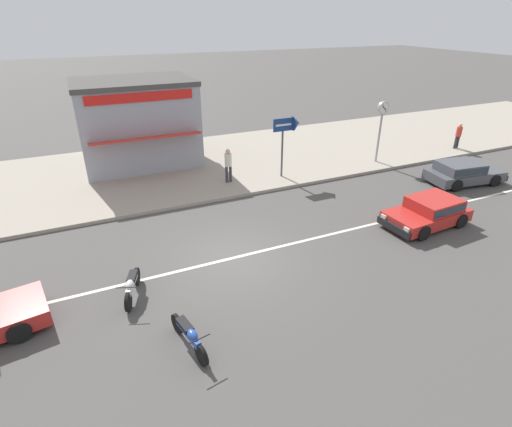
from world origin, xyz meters
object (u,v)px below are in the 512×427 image
Objects in this scene: hatchback_red_0 at (429,211)px; motorcycle_1 at (132,285)px; street_clock at (382,117)px; hatchback_dark_grey_1 at (463,172)px; shopfront_corner_warung at (137,122)px; arrow_signboard at (292,127)px; pedestrian_far_end at (458,134)px; pedestrian_mid_kerb at (228,163)px; motorcycle_2 at (189,335)px.

motorcycle_1 is (-11.68, 0.14, -0.17)m from hatchback_red_0.
hatchback_red_0 is 1.08× the size of street_clock.
motorcycle_1 is at bearing -171.44° from hatchback_dark_grey_1.
shopfront_corner_warung is (2.39, 12.00, 1.99)m from motorcycle_1.
arrow_signboard reaches higher than hatchback_dark_grey_1.
pedestrian_mid_kerb is at bearing 177.64° from pedestrian_far_end.
hatchback_red_0 and hatchback_dark_grey_1 have the same top height.
hatchback_dark_grey_1 is at bearing 18.45° from motorcycle_2.
pedestrian_far_end is (4.12, 4.01, 0.46)m from hatchback_dark_grey_1.
motorcycle_2 is 0.56× the size of street_clock.
hatchback_dark_grey_1 is at bearing -135.79° from pedestrian_far_end.
pedestrian_mid_kerb is 6.09m from shopfront_corner_warung.
shopfront_corner_warung reaches higher than street_clock.
pedestrian_far_end reaches higher than motorcycle_2.
hatchback_dark_grey_1 is 16.49m from motorcycle_2.
motorcycle_2 is at bearing -154.97° from pedestrian_far_end.
arrow_signboard reaches higher than hatchback_red_0.
motorcycle_1 and motorcycle_2 have the same top height.
pedestrian_far_end is (9.07, 6.65, 0.46)m from hatchback_red_0.
shopfront_corner_warung reaches higher than pedestrian_mid_kerb.
hatchback_red_0 is 7.63m from street_clock.
motorcycle_1 is 0.52× the size of street_clock.
arrow_signboard is 1.79× the size of pedestrian_mid_kerb.
motorcycle_1 is 11.55m from arrow_signboard.
motorcycle_1 is 21.76m from pedestrian_far_end.
pedestrian_mid_kerb is 1.09× the size of pedestrian_far_end.
arrow_signboard reaches higher than motorcycle_2.
motorcycle_1 is (-16.63, -2.50, -0.17)m from hatchback_dark_grey_1.
arrow_signboard reaches higher than pedestrian_far_end.
motorcycle_1 is at bearing -162.57° from pedestrian_far_end.
hatchback_red_0 is 15.40m from shopfront_corner_warung.
shopfront_corner_warung is at bearing 78.76° from motorcycle_1.
pedestrian_far_end is at bearing 44.21° from hatchback_dark_grey_1.
hatchback_dark_grey_1 reaches higher than motorcycle_2.
street_clock is 1.98× the size of pedestrian_mid_kerb.
hatchback_dark_grey_1 is at bearing -23.15° from pedestrian_mid_kerb.
hatchback_red_0 is 11.00m from motorcycle_2.
hatchback_dark_grey_1 is at bearing -29.27° from arrow_signboard.
arrow_signboard is 1.96× the size of pedestrian_far_end.
street_clock is at bearing 34.45° from motorcycle_2.
pedestrian_far_end is at bearing 17.43° from motorcycle_1.
hatchback_dark_grey_1 is 1.19× the size of street_clock.
pedestrian_far_end is (6.17, -0.10, -1.62)m from street_clock.
motorcycle_2 is at bearing -116.08° from pedestrian_mid_kerb.
street_clock is at bearing 24.38° from motorcycle_1.
arrow_signboard is (-7.53, 4.22, 2.10)m from hatchback_dark_grey_1.
street_clock reaches higher than pedestrian_far_end.
shopfront_corner_warung is at bearing 163.37° from pedestrian_far_end.
motorcycle_1 is at bearing -143.56° from arrow_signboard.
pedestrian_mid_kerb is 0.28× the size of shopfront_corner_warung.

